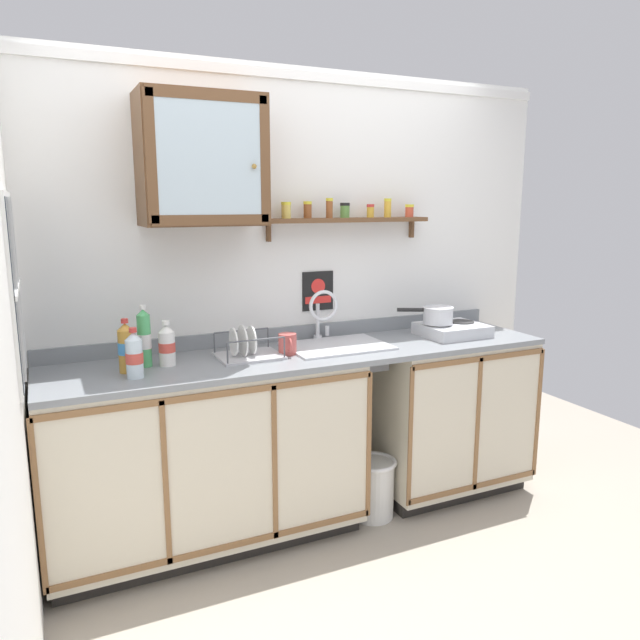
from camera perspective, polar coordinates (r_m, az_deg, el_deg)
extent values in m
plane|color=#9E9384|center=(3.27, 1.77, -20.78)|extent=(5.72, 5.72, 0.00)
cube|color=white|center=(3.43, -3.16, 2.50)|extent=(3.32, 0.05, 2.43)
cube|color=white|center=(3.43, -3.17, 22.09)|extent=(3.32, 0.02, 0.05)
cube|color=white|center=(2.27, -27.53, -3.24)|extent=(0.05, 3.45, 2.43)
cube|color=black|center=(3.39, -10.50, -18.92)|extent=(1.51, 0.53, 0.08)
cube|color=beige|center=(3.16, -10.66, -11.91)|extent=(1.54, 0.59, 0.84)
cube|color=brown|center=(2.76, -9.40, -6.88)|extent=(1.54, 0.01, 0.03)
cube|color=brown|center=(3.08, -8.93, -20.34)|extent=(1.54, 0.01, 0.03)
cube|color=brown|center=(2.82, -24.97, -15.79)|extent=(0.02, 0.01, 0.78)
cube|color=brown|center=(2.85, -14.28, -14.75)|extent=(0.02, 0.01, 0.78)
cube|color=brown|center=(2.97, -4.26, -13.31)|extent=(0.02, 0.01, 0.78)
cube|color=brown|center=(3.17, 4.62, -11.69)|extent=(0.02, 0.01, 0.78)
cube|color=black|center=(3.96, 11.18, -14.36)|extent=(0.87, 0.53, 0.08)
cube|color=beige|center=(3.76, 11.71, -8.16)|extent=(0.89, 0.59, 0.84)
cube|color=brown|center=(3.43, 14.91, -3.54)|extent=(0.89, 0.01, 0.03)
cube|color=brown|center=(3.69, 14.31, -14.93)|extent=(0.89, 0.01, 0.03)
cube|color=brown|center=(3.29, 8.48, -10.89)|extent=(0.02, 0.01, 0.78)
cube|color=brown|center=(3.54, 14.60, -9.52)|extent=(0.02, 0.01, 0.78)
cube|color=brown|center=(3.83, 19.81, -8.25)|extent=(0.02, 0.01, 0.78)
cube|color=gray|center=(3.20, -0.99, -3.20)|extent=(2.68, 0.62, 0.03)
cube|color=gray|center=(3.44, -2.90, -1.25)|extent=(2.68, 0.02, 0.08)
cube|color=silver|center=(3.28, 1.59, -2.46)|extent=(0.54, 0.39, 0.01)
cube|color=slate|center=(3.31, 1.58, -4.39)|extent=(0.46, 0.32, 0.01)
cube|color=slate|center=(3.44, 0.39, -2.91)|extent=(0.46, 0.01, 0.12)
cube|color=slate|center=(3.16, 2.90, -4.20)|extent=(0.46, 0.01, 0.12)
cylinder|color=#4C4C51|center=(3.31, 1.58, -4.42)|extent=(0.04, 0.04, 0.01)
cylinder|color=silver|center=(3.46, -0.22, -1.63)|extent=(0.05, 0.05, 0.02)
cylinder|color=silver|center=(3.44, -0.22, 0.06)|extent=(0.02, 0.02, 0.18)
torus|color=silver|center=(3.36, 0.33, 1.36)|extent=(0.17, 0.02, 0.17)
cylinder|color=silver|center=(3.48, 0.68, -1.00)|extent=(0.02, 0.02, 0.05)
cube|color=silver|center=(3.63, 12.31, -0.92)|extent=(0.36, 0.32, 0.07)
cylinder|color=#2D2D2D|center=(3.60, 11.00, -0.39)|extent=(0.14, 0.14, 0.01)
cylinder|color=#2D2D2D|center=(3.70, 13.18, -0.16)|extent=(0.14, 0.14, 0.01)
cylinder|color=black|center=(3.47, 12.60, -1.49)|extent=(0.03, 0.02, 0.03)
cylinder|color=black|center=(3.58, 14.81, -1.22)|extent=(0.03, 0.02, 0.03)
cylinder|color=silver|center=(3.59, 11.03, 0.41)|extent=(0.17, 0.17, 0.10)
torus|color=silver|center=(3.58, 11.06, 1.16)|extent=(0.18, 0.18, 0.01)
cylinder|color=black|center=(3.56, 8.48, 0.95)|extent=(0.15, 0.09, 0.02)
cylinder|color=#4CB266|center=(2.99, -16.17, -1.90)|extent=(0.06, 0.06, 0.25)
cone|color=#4CB266|center=(2.97, -16.32, 0.71)|extent=(0.06, 0.06, 0.03)
cylinder|color=white|center=(2.96, -16.34, 1.16)|extent=(0.03, 0.03, 0.02)
cylinder|color=white|center=(2.99, -16.17, -1.93)|extent=(0.06, 0.06, 0.07)
cylinder|color=gold|center=(2.92, -17.73, -2.81)|extent=(0.07, 0.07, 0.20)
cone|color=gold|center=(2.90, -17.87, -0.59)|extent=(0.07, 0.07, 0.03)
cylinder|color=red|center=(2.89, -17.90, -0.08)|extent=(0.03, 0.03, 0.02)
cylinder|color=#3F8CCC|center=(2.92, -17.75, -2.53)|extent=(0.07, 0.07, 0.06)
cylinder|color=white|center=(2.99, -14.18, -2.63)|extent=(0.08, 0.08, 0.16)
cone|color=white|center=(2.97, -14.27, -0.77)|extent=(0.07, 0.07, 0.03)
cylinder|color=white|center=(2.97, -14.29, -0.25)|extent=(0.03, 0.03, 0.02)
cylinder|color=#D84C3F|center=(2.99, -14.18, -2.48)|extent=(0.08, 0.08, 0.05)
cylinder|color=silver|center=(2.82, -17.03, -3.50)|extent=(0.08, 0.08, 0.17)
cone|color=silver|center=(2.80, -17.15, -1.44)|extent=(0.07, 0.07, 0.03)
cylinder|color=red|center=(2.80, -17.19, -0.90)|extent=(0.03, 0.03, 0.02)
cylinder|color=#D84C3F|center=(2.82, -17.04, -3.42)|extent=(0.08, 0.08, 0.05)
cube|color=#B2B2B7|center=(3.09, -6.68, -3.37)|extent=(0.32, 0.26, 0.01)
cylinder|color=#4C4F54|center=(2.93, -8.69, -3.10)|extent=(0.01, 0.01, 0.10)
cylinder|color=#4C4F54|center=(3.02, -3.36, -2.55)|extent=(0.01, 0.01, 0.10)
cylinder|color=#4C4F54|center=(3.15, -9.90, -2.13)|extent=(0.01, 0.01, 0.10)
cylinder|color=#4C4F54|center=(3.24, -4.90, -1.65)|extent=(0.01, 0.01, 0.10)
cylinder|color=#4C4F54|center=(2.96, -6.00, -1.86)|extent=(0.29, 0.01, 0.01)
cylinder|color=#4C4F54|center=(3.18, -7.39, -0.99)|extent=(0.29, 0.01, 0.01)
cylinder|color=white|center=(3.05, -8.13, -2.04)|extent=(0.01, 0.14, 0.14)
cylinder|color=white|center=(3.07, -7.27, -1.96)|extent=(0.01, 0.16, 0.16)
cylinder|color=white|center=(3.08, -6.43, -1.88)|extent=(0.01, 0.15, 0.15)
cylinder|color=#B24C47|center=(3.12, -3.07, -2.26)|extent=(0.09, 0.09, 0.11)
torus|color=#B24C47|center=(3.07, -2.85, -2.38)|extent=(0.02, 0.07, 0.07)
cube|color=brown|center=(3.07, -11.07, 14.49)|extent=(0.59, 0.31, 0.62)
cube|color=silver|center=(2.92, -10.29, 14.70)|extent=(0.49, 0.01, 0.51)
cube|color=brown|center=(2.86, -15.62, 14.56)|extent=(0.05, 0.01, 0.58)
cube|color=brown|center=(3.00, -5.20, 14.73)|extent=(0.05, 0.01, 0.58)
cube|color=brown|center=(2.95, -10.49, 20.12)|extent=(0.56, 0.01, 0.05)
cube|color=brown|center=(2.92, -10.10, 9.23)|extent=(0.56, 0.01, 0.05)
sphere|color=olive|center=(2.97, -6.20, 14.16)|extent=(0.02, 0.02, 0.02)
cube|color=brown|center=(3.45, 2.69, 9.38)|extent=(0.97, 0.14, 0.02)
cube|color=brown|center=(3.32, -4.86, 8.21)|extent=(0.02, 0.03, 0.10)
cube|color=brown|center=(3.73, 8.59, 8.44)|extent=(0.02, 0.03, 0.10)
cylinder|color=#E0C659|center=(3.29, -3.20, 10.12)|extent=(0.05, 0.05, 0.07)
cylinder|color=yellow|center=(3.29, -3.21, 10.89)|extent=(0.05, 0.05, 0.02)
cylinder|color=brown|center=(3.35, -1.17, 10.18)|extent=(0.04, 0.04, 0.07)
cylinder|color=yellow|center=(3.35, -1.18, 10.96)|extent=(0.05, 0.05, 0.02)
cylinder|color=brown|center=(3.38, 0.88, 10.34)|extent=(0.04, 0.04, 0.09)
cylinder|color=yellow|center=(3.38, 0.89, 11.26)|extent=(0.04, 0.04, 0.02)
cylinder|color=#598C3F|center=(3.45, 2.36, 10.13)|extent=(0.05, 0.05, 0.07)
cylinder|color=black|center=(3.44, 2.36, 10.82)|extent=(0.05, 0.05, 0.02)
cylinder|color=gold|center=(3.51, 4.75, 10.06)|extent=(0.04, 0.04, 0.06)
cylinder|color=red|center=(3.51, 4.76, 10.66)|extent=(0.04, 0.04, 0.02)
cylinder|color=gold|center=(3.56, 6.37, 10.30)|extent=(0.04, 0.04, 0.09)
cylinder|color=yellow|center=(3.56, 6.39, 11.16)|extent=(0.04, 0.04, 0.02)
cylinder|color=#CC4C33|center=(3.64, 8.39, 10.00)|extent=(0.05, 0.05, 0.06)
cylinder|color=yellow|center=(3.63, 8.41, 10.58)|extent=(0.05, 0.05, 0.02)
cube|color=black|center=(3.47, -0.21, 2.75)|extent=(0.19, 0.01, 0.22)
cube|color=red|center=(3.48, -0.17, 1.92)|extent=(0.16, 0.00, 0.04)
cylinder|color=red|center=(3.47, -0.17, 3.19)|extent=(0.09, 0.00, 0.09)
cube|color=#262D38|center=(2.71, -26.68, 2.69)|extent=(0.01, 0.61, 0.72)
cube|color=white|center=(2.71, -26.89, 2.67)|extent=(0.02, 0.65, 0.76)
cube|color=white|center=(2.61, -26.60, 2.39)|extent=(0.01, 0.02, 0.72)
cube|color=white|center=(2.82, -26.50, 2.98)|extent=(0.01, 0.02, 0.72)
cube|color=white|center=(2.71, -26.55, 2.70)|extent=(0.01, 0.61, 0.02)
cylinder|color=silver|center=(3.50, 5.00, -15.54)|extent=(0.23, 0.23, 0.32)
torus|color=white|center=(3.43, 5.05, -13.14)|extent=(0.26, 0.26, 0.02)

